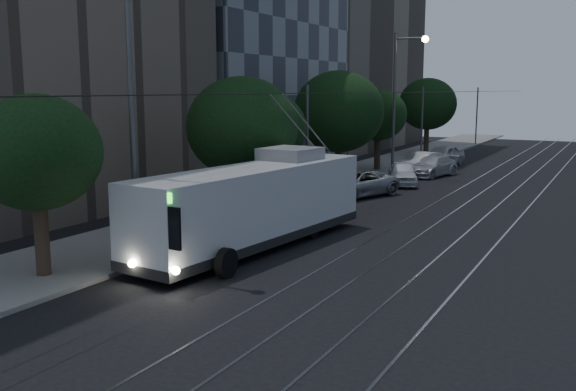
% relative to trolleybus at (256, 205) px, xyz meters
% --- Properties ---
extents(ground, '(120.00, 120.00, 0.00)m').
position_rel_trolleybus_xyz_m(ground, '(3.03, -1.20, -1.61)').
color(ground, black).
rests_on(ground, ground).
extents(sidewalk, '(5.00, 90.00, 0.15)m').
position_rel_trolleybus_xyz_m(sidewalk, '(-4.47, 18.80, -1.53)').
color(sidewalk, gray).
rests_on(sidewalk, ground).
extents(tram_rails, '(4.52, 90.00, 0.02)m').
position_rel_trolleybus_xyz_m(tram_rails, '(5.53, 18.80, -1.60)').
color(tram_rails, '#919199').
rests_on(tram_rails, ground).
extents(overhead_wires, '(2.23, 90.00, 6.00)m').
position_rel_trolleybus_xyz_m(overhead_wires, '(-1.95, 18.80, 1.86)').
color(overhead_wires, black).
rests_on(overhead_wires, ground).
extents(trolleybus, '(3.58, 11.74, 5.63)m').
position_rel_trolleybus_xyz_m(trolleybus, '(0.00, 0.00, 0.00)').
color(trolleybus, silver).
rests_on(trolleybus, ground).
extents(pickup_silver, '(4.04, 5.64, 1.43)m').
position_rel_trolleybus_xyz_m(pickup_silver, '(-1.07, 12.30, -0.89)').
color(pickup_silver, '#A3A6AB').
rests_on(pickup_silver, ground).
extents(car_white_a, '(3.04, 4.55, 1.44)m').
position_rel_trolleybus_xyz_m(car_white_a, '(-0.20, 17.80, -0.89)').
color(car_white_a, white).
rests_on(car_white_a, ground).
extents(car_white_b, '(2.97, 4.98, 1.35)m').
position_rel_trolleybus_xyz_m(car_white_b, '(0.33, 22.51, -0.93)').
color(car_white_b, '#B4B3B8').
rests_on(car_white_b, ground).
extents(car_white_c, '(2.88, 4.83, 1.50)m').
position_rel_trolleybus_xyz_m(car_white_c, '(-0.64, 23.34, -0.85)').
color(car_white_c, silver).
rests_on(car_white_c, ground).
extents(car_white_d, '(2.75, 4.89, 1.57)m').
position_rel_trolleybus_xyz_m(car_white_d, '(-0.57, 28.88, -0.82)').
color(car_white_d, silver).
rests_on(car_white_d, ground).
extents(tree_0, '(3.88, 3.88, 5.65)m').
position_rel_trolleybus_xyz_m(tree_0, '(-3.72, -6.52, 2.28)').
color(tree_0, black).
rests_on(tree_0, ground).
extents(tree_1, '(5.03, 5.03, 6.36)m').
position_rel_trolleybus_xyz_m(tree_1, '(-3.47, 4.65, 2.48)').
color(tree_1, black).
rests_on(tree_1, ground).
extents(tree_2, '(4.03, 4.03, 5.72)m').
position_rel_trolleybus_xyz_m(tree_2, '(-3.56, 6.80, 2.28)').
color(tree_2, black).
rests_on(tree_2, ground).
extents(tree_3, '(5.55, 5.55, 6.93)m').
position_rel_trolleybus_xyz_m(tree_3, '(-3.97, 16.62, 2.82)').
color(tree_3, black).
rests_on(tree_3, ground).
extents(tree_4, '(4.06, 4.06, 5.86)m').
position_rel_trolleybus_xyz_m(tree_4, '(-3.86, 23.32, 2.40)').
color(tree_4, black).
rests_on(tree_4, ground).
extents(tree_5, '(5.04, 5.04, 6.79)m').
position_rel_trolleybus_xyz_m(tree_5, '(-3.97, 36.19, 2.90)').
color(tree_5, black).
rests_on(tree_5, ground).
extents(streetlamp_near, '(2.60, 0.44, 10.86)m').
position_rel_trolleybus_xyz_m(streetlamp_near, '(-2.06, -3.67, 4.89)').
color(streetlamp_near, '#565558').
rests_on(streetlamp_near, ground).
extents(streetlamp_far, '(2.30, 0.44, 9.44)m').
position_rel_trolleybus_xyz_m(streetlamp_far, '(-1.77, 21.72, 4.11)').
color(streetlamp_far, '#565558').
rests_on(streetlamp_far, ground).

